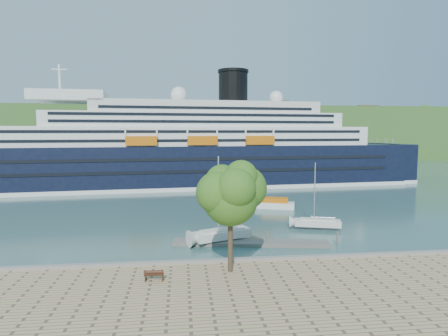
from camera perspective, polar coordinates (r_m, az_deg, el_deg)
ground at (r=37.01m, az=6.85°, el=-15.11°), size 400.00×400.00×0.00m
far_hillside at (r=178.86m, az=-3.85°, el=5.25°), size 400.00×50.00×24.00m
quay_coping at (r=36.43m, az=6.94°, el=-13.52°), size 220.00×0.50×0.30m
cruise_ship at (r=89.49m, az=-6.83°, el=6.11°), size 125.03×28.96×27.83m
park_bench at (r=32.00m, az=-10.61°, el=-15.63°), size 1.67×0.75×1.05m
promenade_tree at (r=32.08m, az=0.97°, el=-6.73°), size 6.29×6.29×10.42m
floating_pontoon at (r=44.26m, az=3.99°, el=-11.30°), size 18.09×5.06×0.40m
sailboat_white_near at (r=43.77m, az=-0.23°, el=-5.16°), size 7.82×4.65×9.77m
sailboat_white_far at (r=51.28m, az=14.14°, el=-4.42°), size 6.89×3.57×8.58m
tender_launch at (r=64.55m, az=7.78°, el=-5.30°), size 6.97×4.22×1.82m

